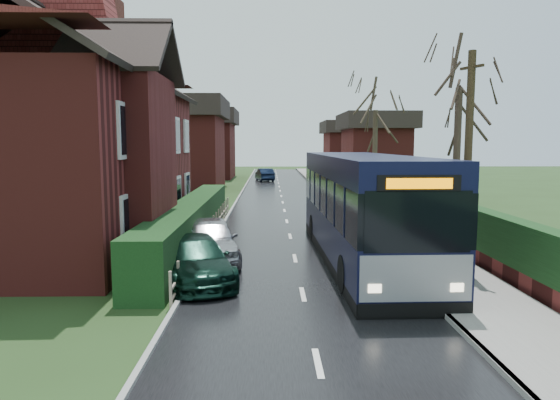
{
  "coord_description": "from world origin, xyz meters",
  "views": [
    {
      "loc": [
        -0.83,
        -14.33,
        3.84
      ],
      "look_at": [
        -0.47,
        3.67,
        1.8
      ],
      "focal_mm": 32.0,
      "sensor_mm": 36.0,
      "label": 1
    }
  ],
  "objects_px": {
    "telegraph_pole": "(468,165)",
    "brick_house": "(60,129)",
    "bus_stop_sign": "(413,214)",
    "car_silver": "(210,240)",
    "bus": "(363,209)",
    "car_green": "(196,260)"
  },
  "relations": [
    {
      "from": "telegraph_pole",
      "to": "brick_house",
      "type": "bearing_deg",
      "value": 135.76
    },
    {
      "from": "bus_stop_sign",
      "to": "telegraph_pole",
      "type": "xyz_separation_m",
      "value": [
        1.6,
        0.27,
        1.38
      ]
    },
    {
      "from": "brick_house",
      "to": "car_silver",
      "type": "distance_m",
      "value": 7.59
    },
    {
      "from": "bus",
      "to": "bus_stop_sign",
      "type": "xyz_separation_m",
      "value": [
        1.0,
        -2.31,
        0.14
      ]
    },
    {
      "from": "car_green",
      "to": "bus",
      "type": "bearing_deg",
      "value": 8.56
    },
    {
      "from": "car_silver",
      "to": "telegraph_pole",
      "type": "bearing_deg",
      "value": -26.01
    },
    {
      "from": "brick_house",
      "to": "car_green",
      "type": "bearing_deg",
      "value": -42.8
    },
    {
      "from": "brick_house",
      "to": "car_green",
      "type": "relative_size",
      "value": 3.44
    },
    {
      "from": "bus",
      "to": "bus_stop_sign",
      "type": "relative_size",
      "value": 4.06
    },
    {
      "from": "brick_house",
      "to": "bus_stop_sign",
      "type": "distance_m",
      "value": 13.29
    },
    {
      "from": "bus_stop_sign",
      "to": "car_green",
      "type": "bearing_deg",
      "value": 157.7
    },
    {
      "from": "bus",
      "to": "telegraph_pole",
      "type": "distance_m",
      "value": 3.64
    },
    {
      "from": "bus",
      "to": "bus_stop_sign",
      "type": "bearing_deg",
      "value": -67.93
    },
    {
      "from": "car_green",
      "to": "telegraph_pole",
      "type": "distance_m",
      "value": 8.15
    },
    {
      "from": "telegraph_pole",
      "to": "bus_stop_sign",
      "type": "bearing_deg",
      "value": 165.76
    },
    {
      "from": "bus_stop_sign",
      "to": "telegraph_pole",
      "type": "height_order",
      "value": "telegraph_pole"
    },
    {
      "from": "car_silver",
      "to": "car_green",
      "type": "height_order",
      "value": "car_silver"
    },
    {
      "from": "bus_stop_sign",
      "to": "brick_house",
      "type": "bearing_deg",
      "value": 132.73
    },
    {
      "from": "bus",
      "to": "telegraph_pole",
      "type": "bearing_deg",
      "value": -39.4
    },
    {
      "from": "brick_house",
      "to": "car_green",
      "type": "height_order",
      "value": "brick_house"
    },
    {
      "from": "brick_house",
      "to": "bus",
      "type": "height_order",
      "value": "brick_house"
    },
    {
      "from": "car_green",
      "to": "bus_stop_sign",
      "type": "xyz_separation_m",
      "value": [
        6.1,
        0.12,
        1.25
      ]
    }
  ]
}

